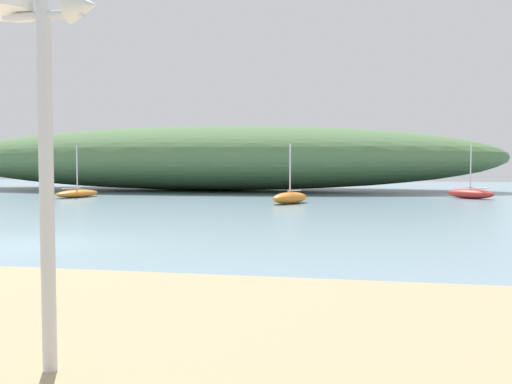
{
  "coord_description": "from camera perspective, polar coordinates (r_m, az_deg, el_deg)",
  "views": [
    {
      "loc": [
        7.91,
        -11.55,
        1.95
      ],
      "look_at": [
        4.42,
        7.37,
        1.01
      ],
      "focal_mm": 36.28,
      "sensor_mm": 36.0,
      "label": 1
    }
  ],
  "objects": [
    {
      "name": "distant_hill",
      "position": [
        43.96,
        -5.46,
        3.71
      ],
      "size": [
        47.84,
        15.12,
        5.32
      ],
      "primitive_type": "ellipsoid",
      "color": "#517547",
      "rests_on": "ground"
    },
    {
      "name": "ground_plane",
      "position": [
        14.14,
        -23.81,
        -5.37
      ],
      "size": [
        120.0,
        120.0,
        0.0
      ],
      "primitive_type": "plane",
      "color": "#7A99A8"
    },
    {
      "name": "sailboat_centre_water",
      "position": [
        34.35,
        22.54,
        -0.14
      ],
      "size": [
        2.99,
        3.19,
        3.49
      ],
      "color": "#B72D28",
      "rests_on": "ground"
    },
    {
      "name": "sailboat_off_point",
      "position": [
        34.75,
        -19.1,
        -0.13
      ],
      "size": [
        1.96,
        3.62,
        3.32
      ],
      "color": "orange",
      "rests_on": "ground"
    },
    {
      "name": "mast_structure",
      "position": [
        4.96,
        -24.78,
        16.11
      ],
      "size": [
        1.12,
        0.54,
        3.5
      ],
      "color": "silver",
      "rests_on": "beach_sand"
    },
    {
      "name": "sailboat_west_reach",
      "position": [
        27.39,
        3.77,
        -0.62
      ],
      "size": [
        2.23,
        3.07,
        3.17
      ],
      "color": "orange",
      "rests_on": "ground"
    }
  ]
}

